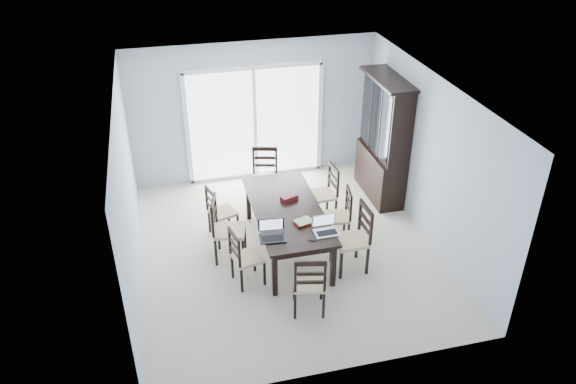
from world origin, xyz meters
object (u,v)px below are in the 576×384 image
(chair_left_far, at_px, (217,207))
(laptop_dark, at_px, (273,235))
(cell_phone, at_px, (312,240))
(chair_end_far, at_px, (265,170))
(chair_left_mid, at_px, (223,223))
(chair_right_far, at_px, (327,187))
(hot_tub, at_px, (228,134))
(china_hutch, at_px, (383,140))
(chair_right_mid, at_px, (342,210))
(chair_left_near, at_px, (241,252))
(game_box, at_px, (289,197))
(chair_right_near, at_px, (357,231))
(chair_end_near, at_px, (309,279))
(dining_table, at_px, (287,213))
(laptop_silver, at_px, (327,230))

(chair_left_far, height_order, laptop_dark, chair_left_far)
(cell_phone, bearing_deg, chair_end_far, 113.93)
(chair_left_mid, relative_size, chair_right_far, 1.07)
(hot_tub, bearing_deg, cell_phone, -83.24)
(chair_left_far, bearing_deg, china_hutch, 84.90)
(chair_right_mid, bearing_deg, hot_tub, 29.03)
(chair_left_near, bearing_deg, game_box, 121.50)
(chair_left_near, height_order, chair_right_far, chair_right_far)
(china_hutch, height_order, chair_end_far, china_hutch)
(game_box, bearing_deg, chair_right_near, -49.34)
(chair_right_near, bearing_deg, game_box, 38.53)
(chair_right_mid, bearing_deg, chair_end_far, 41.32)
(chair_left_near, xyz_separation_m, chair_left_mid, (-0.16, 0.68, 0.08))
(chair_end_near, bearing_deg, dining_table, 99.95)
(chair_end_far, height_order, cell_phone, chair_end_far)
(china_hutch, bearing_deg, hot_tub, 137.31)
(chair_end_far, xyz_separation_m, cell_phone, (0.17, -2.38, 0.14))
(chair_right_mid, distance_m, game_box, 0.86)
(china_hutch, xyz_separation_m, chair_left_far, (-3.00, -0.63, -0.53))
(game_box, bearing_deg, chair_end_near, -95.26)
(hot_tub, bearing_deg, china_hutch, -42.69)
(chair_right_near, xyz_separation_m, game_box, (-0.78, 0.91, 0.15))
(chair_left_far, distance_m, cell_phone, 1.89)
(chair_right_far, relative_size, chair_end_near, 1.01)
(dining_table, distance_m, chair_end_near, 1.48)
(game_box, relative_size, hot_tub, 0.14)
(chair_left_near, bearing_deg, chair_right_mid, 99.47)
(hot_tub, bearing_deg, chair_end_near, -86.36)
(chair_left_near, distance_m, chair_left_mid, 0.70)
(laptop_silver, bearing_deg, cell_phone, -156.12)
(cell_phone, bearing_deg, chair_left_mid, 160.46)
(chair_left_mid, distance_m, laptop_dark, 0.97)
(dining_table, xyz_separation_m, chair_end_near, (-0.06, -1.48, -0.09))
(chair_left_near, relative_size, chair_left_far, 1.01)
(chair_end_near, bearing_deg, chair_left_far, 125.97)
(chair_right_mid, height_order, chair_end_near, chair_end_near)
(chair_right_mid, distance_m, chair_end_near, 1.82)
(dining_table, xyz_separation_m, chair_right_far, (0.86, 0.73, -0.09))
(dining_table, height_order, chair_left_near, chair_left_near)
(chair_left_near, height_order, cell_phone, chair_left_near)
(cell_phone, bearing_deg, chair_right_far, 85.72)
(dining_table, relative_size, laptop_dark, 5.69)
(chair_left_mid, height_order, chair_right_mid, chair_left_mid)
(chair_right_mid, height_order, game_box, chair_right_mid)
(chair_left_mid, height_order, chair_end_far, chair_left_mid)
(china_hutch, height_order, chair_end_near, china_hutch)
(chair_end_far, xyz_separation_m, laptop_dark, (-0.35, -2.21, 0.19))
(chair_end_far, bearing_deg, chair_right_mid, 137.90)
(dining_table, relative_size, game_box, 8.50)
(chair_end_near, xyz_separation_m, cell_phone, (0.20, 0.60, 0.17))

